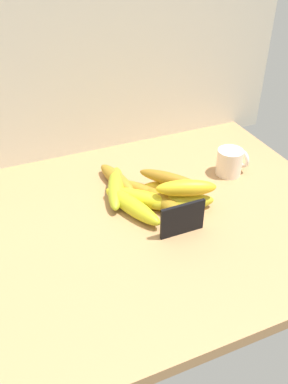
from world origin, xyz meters
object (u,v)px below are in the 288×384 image
at_px(chalkboard_sign, 182,220).
at_px(banana_0, 152,194).
at_px(banana_3, 116,188).
at_px(banana_7, 165,204).
at_px(banana_1, 117,179).
at_px(banana_9, 187,189).
at_px(banana_6, 172,188).
at_px(banana_8, 169,179).
at_px(banana_5, 182,202).
at_px(coffee_mug, 230,162).
at_px(banana_4, 143,199).
at_px(banana_2, 132,206).

height_order(chalkboard_sign, banana_0, chalkboard_sign).
height_order(banana_3, banana_7, banana_3).
bearing_deg(banana_1, chalkboard_sign, -73.87).
bearing_deg(banana_7, banana_9, -17.75).
distance_m(banana_6, banana_8, 0.04).
bearing_deg(banana_5, banana_0, 127.91).
relative_size(banana_5, banana_7, 1.00).
bearing_deg(coffee_mug, banana_9, -152.54).
bearing_deg(banana_4, banana_8, 5.02).
height_order(banana_1, banana_2, banana_2).
relative_size(chalkboard_sign, banana_3, 0.57).
relative_size(chalkboard_sign, banana_4, 0.54).
xyz_separation_m(banana_1, banana_2, (-0.01, -0.13, 0.00)).
height_order(banana_7, banana_8, banana_8).
distance_m(banana_1, banana_2, 0.13).
height_order(banana_4, banana_7, banana_4).
xyz_separation_m(banana_2, banana_5, (0.12, -0.03, -0.00)).
height_order(banana_4, banana_8, banana_8).
bearing_deg(banana_6, banana_9, -86.85).
bearing_deg(banana_1, banana_8, -45.88).
bearing_deg(banana_7, banana_1, 115.26).
relative_size(banana_0, banana_5, 1.27).
height_order(banana_3, banana_5, same).
bearing_deg(banana_5, banana_9, -28.68).
relative_size(banana_8, banana_9, 1.09).
bearing_deg(banana_0, banana_9, -49.93).
bearing_deg(banana_2, banana_4, 23.86).
relative_size(chalkboard_sign, banana_7, 0.68).
height_order(banana_2, banana_4, same).
bearing_deg(banana_3, banana_7, -51.68).
bearing_deg(banana_7, banana_2, 164.14).
height_order(banana_0, banana_7, banana_7).
bearing_deg(banana_9, banana_2, 163.41).
height_order(coffee_mug, banana_3, coffee_mug).
distance_m(banana_2, banana_9, 0.14).
relative_size(banana_1, banana_8, 1.00).
distance_m(chalkboard_sign, banana_0, 0.15).
relative_size(coffee_mug, banana_4, 0.43).
xyz_separation_m(banana_2, banana_4, (0.04, 0.02, -0.00)).
height_order(banana_2, banana_6, same).
relative_size(banana_3, banana_8, 1.15).
relative_size(coffee_mug, banana_2, 0.45).
bearing_deg(coffee_mug, banana_8, -169.69).
height_order(coffee_mug, banana_0, coffee_mug).
height_order(banana_0, banana_2, banana_2).
bearing_deg(banana_0, banana_6, -3.04).
xyz_separation_m(banana_0, banana_5, (0.05, -0.07, 0.00)).
bearing_deg(banana_9, banana_6, 93.15).
relative_size(chalkboard_sign, banana_0, 0.53).
xyz_separation_m(banana_6, banana_7, (-0.05, -0.05, -0.00)).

